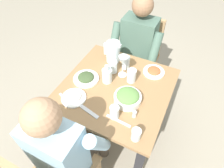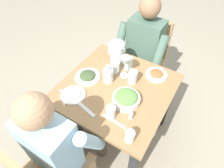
{
  "view_description": "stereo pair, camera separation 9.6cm",
  "coord_description": "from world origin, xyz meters",
  "views": [
    {
      "loc": [
        -0.42,
        0.93,
        1.85
      ],
      "look_at": [
        0.02,
        0.04,
        0.78
      ],
      "focal_mm": 30.95,
      "sensor_mm": 36.0,
      "label": 1
    },
    {
      "loc": [
        -0.5,
        0.88,
        1.85
      ],
      "look_at": [
        0.02,
        0.04,
        0.78
      ],
      "focal_mm": 30.95,
      "sensor_mm": 36.0,
      "label": 2
    }
  ],
  "objects": [
    {
      "name": "ground_plane",
      "position": [
        0.0,
        0.0,
        0.0
      ],
      "size": [
        8.0,
        8.0,
        0.0
      ],
      "primitive_type": "plane",
      "color": "#9E937F"
    },
    {
      "name": "dining_table",
      "position": [
        0.0,
        0.0,
        0.59
      ],
      "size": [
        0.84,
        0.84,
        0.72
      ],
      "color": "#997047",
      "rests_on": "ground_plane"
    },
    {
      "name": "chair_near",
      "position": [
        0.05,
        -0.75,
        0.51
      ],
      "size": [
        0.4,
        0.4,
        0.9
      ],
      "color": "tan",
      "rests_on": "ground_plane"
    },
    {
      "name": "diner_near",
      "position": [
        0.05,
        -0.54,
        0.66
      ],
      "size": [
        0.48,
        0.53,
        1.19
      ],
      "color": "#4C6B5B",
      "rests_on": "ground_plane"
    },
    {
      "name": "diner_far",
      "position": [
        0.09,
        0.54,
        0.66
      ],
      "size": [
        0.48,
        0.53,
        1.19
      ],
      "color": "#9EC6E0",
      "rests_on": "ground_plane"
    },
    {
      "name": "water_pitcher",
      "position": [
        0.16,
        -0.28,
        0.82
      ],
      "size": [
        0.16,
        0.12,
        0.19
      ],
      "color": "silver",
      "rests_on": "dining_table"
    },
    {
      "name": "salad_bowl",
      "position": [
        -0.13,
        0.09,
        0.76
      ],
      "size": [
        0.2,
        0.2,
        0.09
      ],
      "color": "white",
      "rests_on": "dining_table"
    },
    {
      "name": "plate_rice_curry",
      "position": [
        -0.22,
        -0.29,
        0.73
      ],
      "size": [
        0.18,
        0.18,
        0.04
      ],
      "color": "white",
      "rests_on": "dining_table"
    },
    {
      "name": "plate_dolmas",
      "position": [
        0.26,
        0.03,
        0.74
      ],
      "size": [
        0.21,
        0.21,
        0.05
      ],
      "color": "white",
      "rests_on": "dining_table"
    },
    {
      "name": "plate_yoghurt",
      "position": [
        0.23,
        0.25,
        0.74
      ],
      "size": [
        0.19,
        0.19,
        0.05
      ],
      "color": "white",
      "rests_on": "dining_table"
    },
    {
      "name": "water_glass_near_right",
      "position": [
        0.02,
        -0.24,
        0.78
      ],
      "size": [
        0.07,
        0.07,
        0.11
      ],
      "primitive_type": "cylinder",
      "color": "silver",
      "rests_on": "dining_table"
    },
    {
      "name": "water_glass_by_pitcher",
      "position": [
        -0.3,
        0.34,
        0.76
      ],
      "size": [
        0.06,
        0.06,
        0.09
      ],
      "primitive_type": "cylinder",
      "color": "silver",
      "rests_on": "dining_table"
    },
    {
      "name": "water_glass_far_right",
      "position": [
        -0.11,
        0.26,
        0.77
      ],
      "size": [
        0.07,
        0.07,
        0.1
      ],
      "primitive_type": "cylinder",
      "color": "silver",
      "rests_on": "dining_table"
    },
    {
      "name": "water_glass_near_left",
      "position": [
        -0.08,
        -0.11,
        0.78
      ],
      "size": [
        0.07,
        0.07,
        0.11
      ],
      "primitive_type": "cylinder",
      "color": "silver",
      "rests_on": "dining_table"
    },
    {
      "name": "water_glass_far_left",
      "position": [
        0.1,
        -0.15,
        0.77
      ],
      "size": [
        0.07,
        0.07,
        0.1
      ],
      "primitive_type": "cylinder",
      "color": "silver",
      "rests_on": "dining_table"
    },
    {
      "name": "wine_glass",
      "position": [
        0.01,
        -0.14,
        0.86
      ],
      "size": [
        0.08,
        0.08,
        0.2
      ],
      "color": "silver",
      "rests_on": "dining_table"
    },
    {
      "name": "oil_carafe",
      "position": [
        0.09,
        -0.02,
        0.78
      ],
      "size": [
        0.08,
        0.08,
        0.16
      ],
      "color": "silver",
      "rests_on": "dining_table"
    },
    {
      "name": "salt_shaker",
      "position": [
        -0.23,
        0.2,
        0.75
      ],
      "size": [
        0.03,
        0.03,
        0.05
      ],
      "color": "white",
      "rests_on": "dining_table"
    },
    {
      "name": "fork_near",
      "position": [
        0.16,
        -0.31,
        0.72
      ],
      "size": [
        0.17,
        0.03,
        0.01
      ],
      "primitive_type": "cube",
      "rotation": [
        0.0,
        0.0,
        -0.01
      ],
      "color": "silver",
      "rests_on": "dining_table"
    },
    {
      "name": "knife_near",
      "position": [
        -0.15,
        0.28,
        0.72
      ],
      "size": [
        0.19,
        0.03,
        0.01
      ],
      "primitive_type": "cube",
      "rotation": [
        0.0,
        0.0,
        -0.07
      ],
      "color": "silver",
      "rests_on": "dining_table"
    },
    {
      "name": "fork_far",
      "position": [
        0.07,
        0.3,
        0.72
      ],
      "size": [
        0.17,
        0.06,
        0.01
      ],
      "primitive_type": "cube",
      "rotation": [
        0.0,
        0.0,
        -0.22
      ],
      "color": "silver",
      "rests_on": "dining_table"
    },
    {
      "name": "knife_far",
      "position": [
        0.27,
        0.29,
        0.72
      ],
      "size": [
        0.18,
        0.08,
        0.01
      ],
      "primitive_type": "cube",
      "rotation": [
        0.0,
        0.0,
        -0.34
      ],
      "color": "silver",
      "rests_on": "dining_table"
    }
  ]
}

